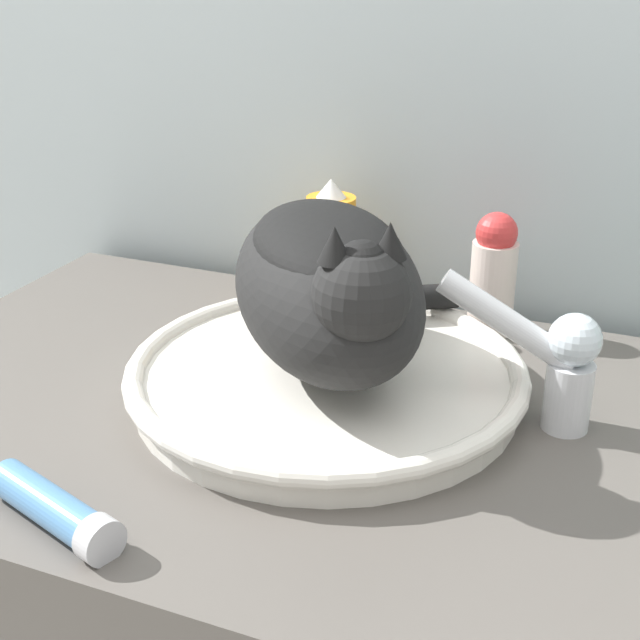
# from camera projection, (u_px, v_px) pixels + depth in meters

# --- Properties ---
(wall_back) EXTENTS (8.00, 0.05, 2.40)m
(wall_back) POSITION_uv_depth(u_px,v_px,m) (455.00, 8.00, 1.01)
(wall_back) COLOR silver
(wall_back) RESTS_ON ground_plane
(sink_basin) EXTENTS (0.40, 0.40, 0.04)m
(sink_basin) POSITION_uv_depth(u_px,v_px,m) (326.00, 377.00, 0.88)
(sink_basin) COLOR white
(sink_basin) RESTS_ON vanity_counter
(cat) EXTENTS (0.31, 0.36, 0.18)m
(cat) POSITION_uv_depth(u_px,v_px,m) (329.00, 281.00, 0.83)
(cat) COLOR black
(cat) RESTS_ON sink_basin
(faucet) EXTENTS (0.15, 0.05, 0.15)m
(faucet) POSITION_uv_depth(u_px,v_px,m) (555.00, 358.00, 0.81)
(faucet) COLOR silver
(faucet) RESTS_ON vanity_counter
(spray_bottle_trigger) EXTENTS (0.06, 0.06, 0.16)m
(spray_bottle_trigger) POSITION_uv_depth(u_px,v_px,m) (331.00, 249.00, 1.07)
(spray_bottle_trigger) COLOR orange
(spray_bottle_trigger) RESTS_ON vanity_counter
(deodorant_stick) EXTENTS (0.05, 0.05, 0.14)m
(deodorant_stick) POSITION_uv_depth(u_px,v_px,m) (493.00, 274.00, 1.00)
(deodorant_stick) COLOR silver
(deodorant_stick) RESTS_ON vanity_counter
(cream_tube) EXTENTS (0.14, 0.07, 0.04)m
(cream_tube) POSITION_uv_depth(u_px,v_px,m) (56.00, 510.00, 0.69)
(cream_tube) COLOR #4C7FB2
(cream_tube) RESTS_ON vanity_counter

